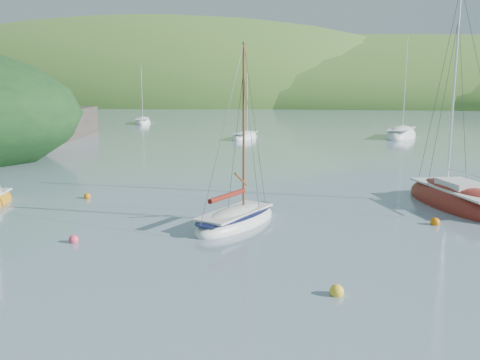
% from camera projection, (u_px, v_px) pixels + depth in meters
% --- Properties ---
extents(ground, '(700.00, 700.00, 0.00)m').
position_uv_depth(ground, '(195.00, 272.00, 19.52)').
color(ground, gray).
rests_on(ground, ground).
extents(shoreline_hills, '(690.00, 135.00, 56.00)m').
position_uv_depth(shoreline_hills, '(288.00, 101.00, 188.35)').
color(shoreline_hills, '#2F6827').
rests_on(shoreline_hills, ground).
extents(daysailer_white, '(4.36, 6.44, 9.30)m').
position_uv_depth(daysailer_white, '(236.00, 220.00, 25.98)').
color(daysailer_white, white).
rests_on(daysailer_white, ground).
extents(sloop_red, '(5.82, 9.27, 12.97)m').
position_uv_depth(sloop_red, '(457.00, 202.00, 29.75)').
color(sloop_red, maroon).
rests_on(sloop_red, ground).
extents(distant_sloop_a, '(3.45, 6.54, 8.88)m').
position_uv_depth(distant_sloop_a, '(245.00, 138.00, 64.67)').
color(distant_sloop_a, white).
rests_on(distant_sloop_a, ground).
extents(distant_sloop_b, '(5.81, 9.90, 13.33)m').
position_uv_depth(distant_sloop_b, '(401.00, 136.00, 66.38)').
color(distant_sloop_b, white).
rests_on(distant_sloop_b, ground).
extents(distant_sloop_c, '(4.53, 7.68, 10.35)m').
position_uv_depth(distant_sloop_c, '(143.00, 123.00, 88.16)').
color(distant_sloop_c, white).
rests_on(distant_sloop_c, ground).
extents(mooring_buoys, '(19.74, 12.87, 0.47)m').
position_uv_depth(mooring_buoys, '(251.00, 235.00, 23.77)').
color(mooring_buoys, yellow).
rests_on(mooring_buoys, ground).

